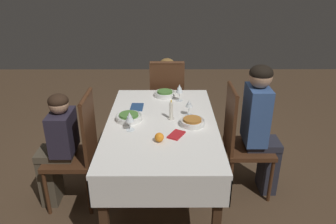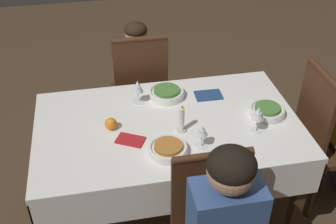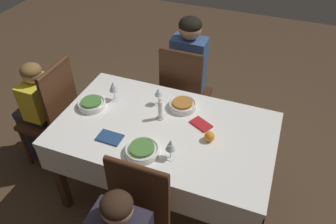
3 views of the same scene
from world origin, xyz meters
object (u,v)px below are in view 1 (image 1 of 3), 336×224
napkin_spare_side (137,107)px  chair_south (241,138)px  dining_table (162,131)px  person_child_dark (57,146)px  bowl_east (165,93)px  chair_east (167,99)px  wine_glass_north (130,118)px  person_child_yellow (167,94)px  wine_glass_east (179,89)px  person_adult_denim (261,124)px  bowl_south (192,122)px  wine_glass_south (189,104)px  candle_centerpiece (171,112)px  chair_north (78,148)px  bowl_north (129,117)px  napkin_red_folded (176,135)px  orange_fruit (159,137)px

napkin_spare_side → chair_south: bearing=-103.2°
dining_table → person_child_dark: bearing=94.9°
person_child_dark → bowl_east: bearing=126.7°
chair_east → napkin_spare_side: size_ratio=6.00×
chair_east → wine_glass_north: 1.23m
person_child_yellow → wine_glass_east: person_child_yellow is taller
person_adult_denim → bowl_south: (-0.14, 0.61, 0.09)m
wine_glass_south → person_adult_denim: bearing=-94.6°
wine_glass_south → candle_centerpiece: bearing=116.0°
chair_north → person_child_yellow: (1.27, -0.75, 0.00)m
bowl_south → napkin_spare_side: size_ratio=1.22×
bowl_north → bowl_east: (0.55, -0.30, 0.00)m
candle_centerpiece → napkin_red_folded: candle_centerpiece is taller
chair_south → person_child_dark: person_child_dark is taller
orange_fruit → napkin_red_folded: (0.09, -0.13, -0.03)m
napkin_red_folded → napkin_spare_side: 0.64m
napkin_red_folded → bowl_east: bearing=6.4°
bowl_east → orange_fruit: (-0.93, 0.04, 0.01)m
chair_east → bowl_east: bearing=87.0°
bowl_east → person_child_dark: bearing=126.7°
person_child_dark → bowl_east: (0.67, -0.90, 0.21)m
bowl_east → napkin_spare_side: bowl_east is taller
person_child_yellow → napkin_spare_side: size_ratio=5.83×
bowl_south → napkin_spare_side: bowl_south is taller
orange_fruit → person_adult_denim: bearing=-64.6°
dining_table → bowl_east: bowl_east is taller
chair_north → person_child_yellow: size_ratio=1.03×
person_child_yellow → napkin_red_folded: person_child_yellow is taller
wine_glass_east → napkin_spare_side: 0.45m
bowl_south → wine_glass_north: size_ratio=1.34×
candle_centerpiece → wine_glass_north: bearing=121.6°
chair_south → orange_fruit: chair_south is taller
person_child_dark → bowl_south: person_child_dark is taller
person_child_dark → bowl_east: 1.15m
chair_east → napkin_spare_side: (-0.71, 0.28, 0.21)m
bowl_east → chair_north: bearing=132.7°
wine_glass_east → napkin_red_folded: 0.72m
chair_north → wine_glass_south: bearing=102.7°
wine_glass_east → candle_centerpiece: 0.42m
chair_east → wine_glass_east: 0.64m
chair_south → candle_centerpiece: bearing=92.3°
bowl_south → orange_fruit: (-0.28, 0.27, 0.01)m
dining_table → person_child_yellow: bearing=-2.3°
chair_north → wine_glass_south: 1.01m
chair_east → wine_glass_south: size_ratio=7.16×
chair_east → candle_centerpiece: chair_east is taller
person_child_yellow → wine_glass_east: (-0.71, -0.12, 0.32)m
dining_table → chair_south: size_ratio=1.50×
dining_table → napkin_spare_side: size_ratio=9.00×
person_child_yellow → wine_glass_north: (-1.33, 0.30, 0.31)m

